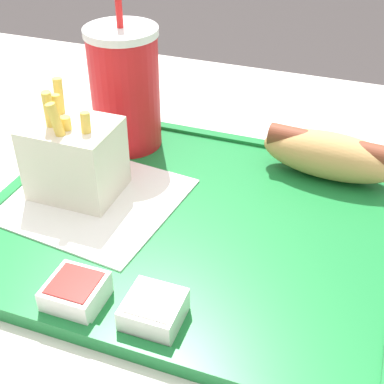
{
  "coord_description": "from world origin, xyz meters",
  "views": [
    {
      "loc": [
        0.15,
        -0.36,
        1.05
      ],
      "look_at": [
        0.01,
        0.02,
        0.77
      ],
      "focal_mm": 50.0,
      "sensor_mm": 36.0,
      "label": 1
    }
  ],
  "objects_px": {
    "hot_dog_far": "(330,154)",
    "fries_carton": "(74,158)",
    "sauce_cup_ketchup": "(76,292)",
    "sauce_cup_mayo": "(154,310)",
    "soda_cup": "(125,88)"
  },
  "relations": [
    {
      "from": "hot_dog_far",
      "to": "fries_carton",
      "type": "xyz_separation_m",
      "value": [
        -0.23,
        -0.12,
        0.01
      ]
    },
    {
      "from": "sauce_cup_ketchup",
      "to": "soda_cup",
      "type": "bearing_deg",
      "value": 106.16
    },
    {
      "from": "hot_dog_far",
      "to": "sauce_cup_ketchup",
      "type": "height_order",
      "value": "hot_dog_far"
    },
    {
      "from": "sauce_cup_mayo",
      "to": "sauce_cup_ketchup",
      "type": "bearing_deg",
      "value": -176.51
    },
    {
      "from": "soda_cup",
      "to": "sauce_cup_mayo",
      "type": "relative_size",
      "value": 4.02
    },
    {
      "from": "sauce_cup_ketchup",
      "to": "hot_dog_far",
      "type": "bearing_deg",
      "value": 57.74
    },
    {
      "from": "hot_dog_far",
      "to": "sauce_cup_mayo",
      "type": "bearing_deg",
      "value": -110.81
    },
    {
      "from": "soda_cup",
      "to": "sauce_cup_ketchup",
      "type": "distance_m",
      "value": 0.26
    },
    {
      "from": "fries_carton",
      "to": "sauce_cup_mayo",
      "type": "distance_m",
      "value": 0.19
    },
    {
      "from": "hot_dog_far",
      "to": "sauce_cup_ketchup",
      "type": "bearing_deg",
      "value": -122.26
    },
    {
      "from": "soda_cup",
      "to": "fries_carton",
      "type": "xyz_separation_m",
      "value": [
        -0.0,
        -0.11,
        -0.03
      ]
    },
    {
      "from": "hot_dog_far",
      "to": "fries_carton",
      "type": "relative_size",
      "value": 1.3
    },
    {
      "from": "soda_cup",
      "to": "sauce_cup_mayo",
      "type": "height_order",
      "value": "soda_cup"
    },
    {
      "from": "sauce_cup_ketchup",
      "to": "fries_carton",
      "type": "bearing_deg",
      "value": 119.21
    },
    {
      "from": "soda_cup",
      "to": "sauce_cup_mayo",
      "type": "xyz_separation_m",
      "value": [
        0.13,
        -0.24,
        -0.06
      ]
    }
  ]
}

